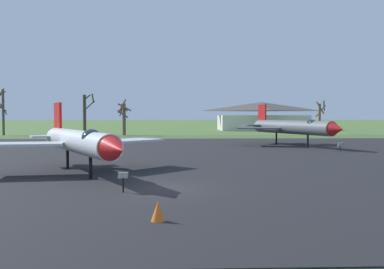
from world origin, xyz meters
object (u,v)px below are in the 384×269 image
(jet_fighter_front_left, at_px, (79,141))
(info_placard_rear_center, at_px, (340,146))
(info_placard_front_left, at_px, (123,180))
(jet_fighter_rear_center, at_px, (292,127))
(traffic_cone, at_px, (158,212))
(visitor_building, at_px, (261,116))

(jet_fighter_front_left, height_order, info_placard_rear_center, jet_fighter_front_left)
(info_placard_front_left, bearing_deg, jet_fighter_rear_center, 61.76)
(info_placard_front_left, xyz_separation_m, jet_fighter_rear_center, (15.67, 29.19, 1.65))
(jet_fighter_rear_center, bearing_deg, info_placard_rear_center, -70.35)
(jet_fighter_front_left, relative_size, traffic_cone, 18.30)
(info_placard_rear_center, bearing_deg, visitor_building, 85.74)
(info_placard_front_left, bearing_deg, traffic_cone, -71.88)
(jet_fighter_rear_center, xyz_separation_m, visitor_building, (7.36, 55.23, 1.05))
(info_placard_front_left, relative_size, traffic_cone, 1.36)
(jet_fighter_front_left, xyz_separation_m, jet_fighter_rear_center, (19.03, 22.83, 0.22))
(jet_fighter_front_left, xyz_separation_m, info_placard_front_left, (3.36, -6.36, -1.42))
(visitor_building, bearing_deg, jet_fighter_rear_center, -97.59)
(jet_fighter_front_left, relative_size, info_placard_rear_center, 14.07)
(info_placard_rear_center, xyz_separation_m, traffic_cone, (-16.53, -27.25, -0.23))
(visitor_building, bearing_deg, jet_fighter_front_left, -108.68)
(info_placard_front_left, height_order, info_placard_rear_center, info_placard_front_left)
(jet_fighter_front_left, height_order, visitor_building, visitor_building)
(jet_fighter_front_left, relative_size, info_placard_front_left, 13.49)
(jet_fighter_front_left, height_order, info_placard_front_left, jet_fighter_front_left)
(visitor_building, bearing_deg, traffic_cone, -103.26)
(info_placard_front_left, relative_size, info_placard_rear_center, 1.04)
(jet_fighter_rear_center, distance_m, info_placard_rear_center, 8.14)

